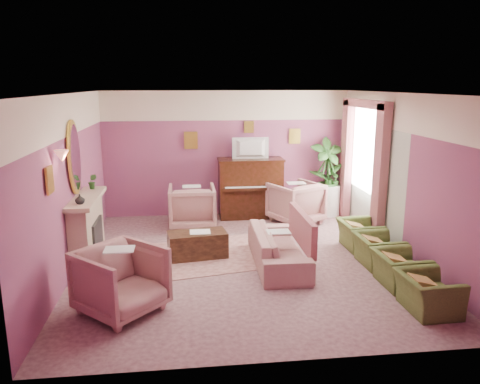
{
  "coord_description": "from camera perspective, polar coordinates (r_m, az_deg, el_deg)",
  "views": [
    {
      "loc": [
        -0.94,
        -7.45,
        2.96
      ],
      "look_at": [
        -0.01,
        0.4,
        1.11
      ],
      "focal_mm": 35.0,
      "sensor_mm": 36.0,
      "label": 1
    }
  ],
  "objects": [
    {
      "name": "piano_keys",
      "position": [
        10.13,
        1.56,
        0.6
      ],
      "size": [
        1.2,
        0.08,
        0.02
      ],
      "primitive_type": "cube",
      "color": "white",
      "rests_on": "piano"
    },
    {
      "name": "olive_chair_c",
      "position": [
        8.11,
        16.46,
        -6.26
      ],
      "size": [
        0.55,
        0.78,
        0.68
      ],
      "primitive_type": "imported",
      "color": "#50642B",
      "rests_on": "floor"
    },
    {
      "name": "mirror_frame",
      "position": [
        7.93,
        -19.57,
        3.99
      ],
      "size": [
        0.04,
        0.72,
        1.2
      ],
      "primitive_type": "ellipsoid",
      "color": "gold",
      "rests_on": "wall_left"
    },
    {
      "name": "side_table",
      "position": [
        10.89,
        10.69,
        -0.95
      ],
      "size": [
        0.52,
        0.52,
        0.7
      ],
      "primitive_type": "cylinder",
      "color": "white",
      "rests_on": "floor"
    },
    {
      "name": "wall_back",
      "position": [
        10.61,
        -1.63,
        4.69
      ],
      "size": [
        5.5,
        0.02,
        2.8
      ],
      "primitive_type": "cube",
      "color": "#6E3765",
      "rests_on": "floor"
    },
    {
      "name": "picture_rail_band",
      "position": [
        10.49,
        -1.66,
        10.5
      ],
      "size": [
        5.5,
        0.01,
        0.65
      ],
      "primitive_type": "cube",
      "color": "white",
      "rests_on": "wall_back"
    },
    {
      "name": "hearth",
      "position": [
        8.32,
        -16.52,
        -8.15
      ],
      "size": [
        0.55,
        1.5,
        0.02
      ],
      "primitive_type": "cube",
      "color": "tan",
      "rests_on": "floor"
    },
    {
      "name": "piano",
      "position": [
        10.49,
        1.28,
        0.42
      ],
      "size": [
        1.4,
        0.6,
        1.3
      ],
      "primitive_type": "cube",
      "color": "black",
      "rests_on": "floor"
    },
    {
      "name": "olive_chair_b",
      "position": [
        7.41,
        18.94,
        -8.3
      ],
      "size": [
        0.55,
        0.78,
        0.68
      ],
      "primitive_type": "imported",
      "color": "#50642B",
      "rests_on": "floor"
    },
    {
      "name": "fire_ember",
      "position": [
        8.26,
        -17.03,
        -6.81
      ],
      "size": [
        0.06,
        0.54,
        0.1
      ],
      "primitive_type": "cube",
      "color": "orange",
      "rests_on": "floor"
    },
    {
      "name": "olive_chair_d",
      "position": [
        8.83,
        14.39,
        -4.55
      ],
      "size": [
        0.55,
        0.78,
        0.68
      ],
      "primitive_type": "imported",
      "color": "#50642B",
      "rests_on": "floor"
    },
    {
      "name": "table_paper",
      "position": [
        8.12,
        -4.89,
        -4.87
      ],
      "size": [
        0.35,
        0.28,
        0.01
      ],
      "primitive_type": "cube",
      "color": "white",
      "rests_on": "coffee_table"
    },
    {
      "name": "olive_chair_a",
      "position": [
        6.74,
        21.96,
        -10.72
      ],
      "size": [
        0.55,
        0.78,
        0.68
      ],
      "primitive_type": "imported",
      "color": "#50642B",
      "rests_on": "floor"
    },
    {
      "name": "side_plant_big",
      "position": [
        10.78,
        10.81,
        1.73
      ],
      "size": [
        0.3,
        0.3,
        0.34
      ],
      "primitive_type": "imported",
      "color": "#204A1A",
      "rests_on": "side_table"
    },
    {
      "name": "wall_right",
      "position": [
        8.46,
        19.23,
        1.79
      ],
      "size": [
        0.02,
        6.0,
        2.8
      ],
      "primitive_type": "cube",
      "color": "#6E3765",
      "rests_on": "floor"
    },
    {
      "name": "coffee_table",
      "position": [
        8.19,
        -5.21,
        -6.41
      ],
      "size": [
        1.06,
        0.64,
        0.45
      ],
      "primitive_type": "cube",
      "rotation": [
        0.0,
        0.0,
        0.14
      ],
      "color": "#372214",
      "rests_on": "floor"
    },
    {
      "name": "floral_armchair_left",
      "position": [
        9.8,
        -5.87,
        -1.5
      ],
      "size": [
        0.94,
        0.94,
        0.99
      ],
      "primitive_type": "imported",
      "color": "tan",
      "rests_on": "floor"
    },
    {
      "name": "side_plant_small",
      "position": [
        10.73,
        11.57,
        1.48
      ],
      "size": [
        0.16,
        0.16,
        0.28
      ],
      "primitive_type": "imported",
      "color": "#204A1A",
      "rests_on": "side_table"
    },
    {
      "name": "curtain_right",
      "position": [
        10.67,
        12.83,
        3.87
      ],
      "size": [
        0.16,
        0.34,
        2.6
      ],
      "primitive_type": "cube",
      "color": "#995359",
      "rests_on": "floor"
    },
    {
      "name": "palm_pot",
      "position": [
        10.9,
        10.35,
        -1.9
      ],
      "size": [
        0.34,
        0.34,
        0.34
      ],
      "primitive_type": "cylinder",
      "color": "#A66342",
      "rests_on": "floor"
    },
    {
      "name": "fireplace_inset",
      "position": [
        8.21,
        -17.39,
        -5.63
      ],
      "size": [
        0.18,
        0.72,
        0.68
      ],
      "primitive_type": "cube",
      "color": "#252525",
      "rests_on": "floor"
    },
    {
      "name": "stripe_panel",
      "position": [
        9.67,
        15.7,
        1.42
      ],
      "size": [
        0.01,
        3.0,
        2.15
      ],
      "primitive_type": "cube",
      "color": "#B4BDAA",
      "rests_on": "wall_right"
    },
    {
      "name": "floor",
      "position": [
        8.07,
        0.38,
        -8.36
      ],
      "size": [
        5.5,
        6.0,
        0.01
      ],
      "primitive_type": "cube",
      "color": "#896469",
      "rests_on": "ground"
    },
    {
      "name": "wall_left",
      "position": [
        7.82,
        -20.02,
        0.85
      ],
      "size": [
        0.02,
        6.0,
        2.8
      ],
      "primitive_type": "cube",
      "color": "#6E3765",
      "rests_on": "floor"
    },
    {
      "name": "mantel_vase",
      "position": [
        7.53,
        -18.94,
        -0.85
      ],
      "size": [
        0.16,
        0.16,
        0.16
      ],
      "primitive_type": "imported",
      "color": "white",
      "rests_on": "mantel_shelf"
    },
    {
      "name": "wall_front",
      "position": [
        4.81,
        4.89,
        -5.81
      ],
      "size": [
        5.5,
        0.02,
        2.8
      ],
      "primitive_type": "cube",
      "color": "#6E3765",
      "rests_on": "floor"
    },
    {
      "name": "palm_plant",
      "position": [
        10.7,
        10.55,
        2.7
      ],
      "size": [
        0.76,
        0.76,
        1.44
      ],
      "primitive_type": "imported",
      "color": "#204A1A",
      "rests_on": "palm_pot"
    },
    {
      "name": "mirror_glass",
      "position": [
        7.93,
        -19.39,
        4.0
      ],
      "size": [
        0.01,
        0.6,
        1.06
      ],
      "primitive_type": "ellipsoid",
      "color": "white",
      "rests_on": "wall_left"
    },
    {
      "name": "print_back_left",
      "position": [
        10.48,
        -6.0,
        6.29
      ],
      "size": [
        0.3,
        0.03,
        0.38
      ],
      "primitive_type": "cube",
      "color": "gold",
      "rests_on": "wall_back"
    },
    {
      "name": "ceiling",
      "position": [
        7.51,
        0.42,
        11.94
      ],
      "size": [
        5.5,
        6.0,
        0.01
      ],
      "primitive_type": "cube",
      "color": "white",
      "rests_on": "wall_back"
    },
    {
      "name": "mantel_plant",
      "position": [
        8.52,
        -17.54,
        1.24
      ],
      "size": [
        0.16,
        0.16,
        0.28
      ],
      "primitive_type": "imported",
      "color": "#204A1A",
      "rests_on": "mantel_shelf"
    },
    {
      "name": "print_back_mid",
      "position": [
        10.55,
        1.1,
        7.93
      ],
      "size": [
        0.22,
        0.03,
        0.26
      ],
      "primitive_type": "cube",
      "color": "gold",
      "rests_on": "wall_back"
    },
    {
      "name": "area_rug",
      "position": [
        8.29,
        -4.84,
        -7.78
      ],
      "size": [
        2.8,
        2.25,
        0.01
      ],
      "primitive_type": "cube",
      "rotation": [
        0.0,
        0.0,
        0.19
      ],
      "color": "#AC7570",
      "rests_on": "floor"
    },
    {
      "name": "sofa_throw",
      "position": [
        7.83,
        7.58,
        -4.5
      ],
      "size": [
        0.1,
        1.51,
        0.55
      ],
      "primitive_type": "cube",
      "color": "#995359",
      "rests_on": "sofa"
    },
    {
      "name": "mantel_shelf",
      "position": [
        8.03,
        -18.23,
        -0.76
      ],
      "size": [
        0.4,
        1.55,
        0.07
      ],
      "primitive_type": "cube",
      "color": "tan",
      "rests_on": "fireplace_surround"
    },
    {
      "name": "fireplace_surround",
      "position": [
        8.19,
        -18.15,
        -4.64
      ],
      "size": [
        0.3,
        1.4,
        1.1
      ],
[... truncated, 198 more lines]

